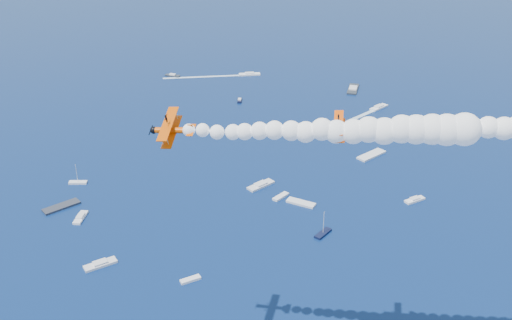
% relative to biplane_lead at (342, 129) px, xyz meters
% --- Properties ---
extents(biplane_lead, '(8.94, 10.17, 6.50)m').
position_rel_biplane_lead_xyz_m(biplane_lead, '(0.00, 0.00, 0.00)').
color(biplane_lead, '#FE4F05').
extents(biplane_trail, '(10.52, 12.34, 8.70)m').
position_rel_biplane_lead_xyz_m(biplane_trail, '(-28.14, -9.89, -1.56)').
color(biplane_trail, '#E65104').
extents(smoke_trail_lead, '(53.68, 32.46, 9.50)m').
position_rel_biplane_lead_xyz_m(smoke_trail_lead, '(25.30, 7.53, 1.98)').
color(smoke_trail_lead, white).
extents(smoke_trail_trail, '(53.60, 30.53, 9.50)m').
position_rel_biplane_lead_xyz_m(smoke_trail_trail, '(-2.67, -2.95, 0.42)').
color(smoke_trail_trail, white).
extents(spectator_boats, '(245.85, 176.63, 0.70)m').
position_rel_biplane_lead_xyz_m(spectator_boats, '(-16.36, 90.84, -56.05)').
color(spectator_boats, silver).
rests_on(spectator_boats, ground).
extents(boat_wakes, '(175.87, 168.07, 0.04)m').
position_rel_biplane_lead_xyz_m(boat_wakes, '(-43.10, 98.70, -56.37)').
color(boat_wakes, white).
rests_on(boat_wakes, ground).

